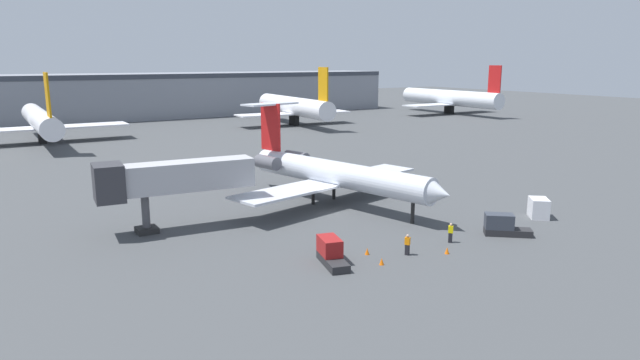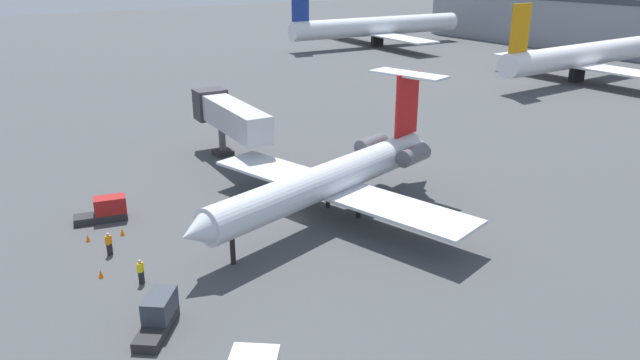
# 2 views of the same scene
# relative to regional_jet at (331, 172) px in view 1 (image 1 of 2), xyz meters

# --- Properties ---
(ground_plane) EXTENTS (400.00, 400.00, 0.10)m
(ground_plane) POSITION_rel_regional_jet_xyz_m (-2.11, -2.63, -3.48)
(ground_plane) COLOR #424447
(regional_jet) EXTENTS (24.37, 27.30, 10.18)m
(regional_jet) POSITION_rel_regional_jet_xyz_m (0.00, 0.00, 0.00)
(regional_jet) COLOR silver
(regional_jet) RESTS_ON ground_plane
(jet_bridge) EXTENTS (14.09, 4.14, 6.44)m
(jet_bridge) POSITION_rel_regional_jet_xyz_m (-17.68, -0.25, 1.29)
(jet_bridge) COLOR #ADADB2
(jet_bridge) RESTS_ON ground_plane
(ground_crew_marshaller) EXTENTS (0.42, 0.48, 1.69)m
(ground_crew_marshaller) POSITION_rel_regional_jet_xyz_m (-3.68, -16.77, -2.58)
(ground_crew_marshaller) COLOR black
(ground_crew_marshaller) RESTS_ON ground_plane
(ground_crew_loader) EXTENTS (0.46, 0.47, 1.69)m
(ground_crew_loader) POSITION_rel_regional_jet_xyz_m (1.42, -16.32, -2.58)
(ground_crew_loader) COLOR black
(ground_crew_loader) RESTS_ON ground_plane
(baggage_tug_lead) EXTENTS (2.37, 4.22, 1.90)m
(baggage_tug_lead) POSITION_rel_regional_jet_xyz_m (-9.77, -15.14, -2.60)
(baggage_tug_lead) COLOR #262628
(baggage_tug_lead) RESTS_ON ground_plane
(baggage_tug_trailing) EXTENTS (3.96, 3.65, 1.90)m
(baggage_tug_trailing) POSITION_rel_regional_jet_xyz_m (6.79, -17.24, -2.60)
(baggage_tug_trailing) COLOR #262628
(baggage_tug_trailing) RESTS_ON ground_plane
(cargo_container_uld) EXTENTS (2.72, 2.80, 1.91)m
(cargo_container_uld) POSITION_rel_regional_jet_xyz_m (14.21, -15.26, -2.48)
(cargo_container_uld) COLOR silver
(cargo_container_uld) RESTS_ON ground_plane
(traffic_cone_near) EXTENTS (0.36, 0.36, 0.55)m
(traffic_cone_near) POSITION_rel_regional_jet_xyz_m (-6.74, -17.45, -3.16)
(traffic_cone_near) COLOR orange
(traffic_cone_near) RESTS_ON ground_plane
(traffic_cone_mid) EXTENTS (0.36, 0.36, 0.55)m
(traffic_cone_mid) POSITION_rel_regional_jet_xyz_m (-6.32, -15.05, -3.16)
(traffic_cone_mid) COLOR orange
(traffic_cone_mid) RESTS_ON ground_plane
(traffic_cone_far) EXTENTS (0.36, 0.36, 0.55)m
(traffic_cone_far) POSITION_rel_regional_jet_xyz_m (-0.83, -18.24, -3.16)
(traffic_cone_far) COLOR orange
(traffic_cone_far) RESTS_ON ground_plane
(terminal_building) EXTENTS (160.80, 18.93, 11.61)m
(terminal_building) POSITION_rel_regional_jet_xyz_m (-2.11, 102.85, 2.39)
(terminal_building) COLOR gray
(terminal_building) RESTS_ON ground_plane
(parked_airliner_west_mid) EXTENTS (30.42, 36.20, 13.18)m
(parked_airliner_west_mid) POSITION_rel_regional_jet_xyz_m (-21.17, 65.30, 0.75)
(parked_airliner_west_mid) COLOR white
(parked_airliner_west_mid) RESTS_ON ground_plane
(parked_airliner_centre) EXTENTS (27.97, 33.10, 13.61)m
(parked_airliner_centre) POSITION_rel_regional_jet_xyz_m (32.58, 66.19, 0.97)
(parked_airliner_centre) COLOR white
(parked_airliner_centre) RESTS_ON ground_plane
(parked_airliner_east_mid) EXTENTS (29.89, 35.58, 13.73)m
(parked_airliner_east_mid) POSITION_rel_regional_jet_xyz_m (84.21, 67.85, 1.03)
(parked_airliner_east_mid) COLOR silver
(parked_airliner_east_mid) RESTS_ON ground_plane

